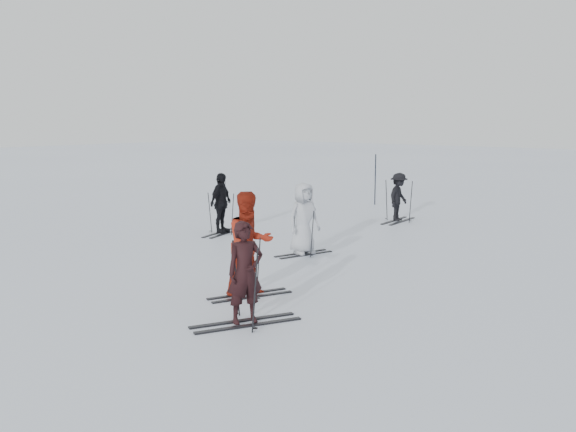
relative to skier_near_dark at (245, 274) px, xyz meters
The scene contains 12 objects.
ground 4.17m from the skier_near_dark, 129.06° to the left, with size 120.00×120.00×0.00m, color silver.
skier_near_dark is the anchor object (origin of this frame).
skier_red 1.63m from the skier_near_dark, 130.63° to the left, with size 0.93×0.72×1.91m, color maroon.
skier_grey 5.37m from the skier_near_dark, 118.34° to the left, with size 0.84×0.54×1.71m, color #AFB3B9.
skier_uphill_left 8.15m from the skier_near_dark, 138.21° to the left, with size 1.00×0.41×1.70m, color black.
skier_uphill_far 11.07m from the skier_near_dark, 107.44° to the left, with size 0.98×0.56×1.52m, color black.
skis_near_dark 0.14m from the skier_near_dark, ahead, with size 0.98×1.85×1.35m, color black, non-canonical shape.
skis_red 1.63m from the skier_near_dark, 130.63° to the left, with size 0.87×1.64×1.19m, color black, non-canonical shape.
skis_grey 5.37m from the skier_near_dark, 118.34° to the left, with size 0.82×1.55×1.13m, color black, non-canonical shape.
skis_uphill_left 8.16m from the skier_near_dark, 138.21° to the left, with size 0.87×1.65×1.20m, color black, non-canonical shape.
skis_uphill_far 11.07m from the skier_near_dark, 107.44° to the left, with size 0.98×1.85×1.35m, color black, non-canonical shape.
piste_marker 14.79m from the skier_near_dark, 114.04° to the left, with size 0.04×0.04×1.90m, color black.
Camera 1 is at (9.39, -10.34, 3.26)m, focal length 40.00 mm.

